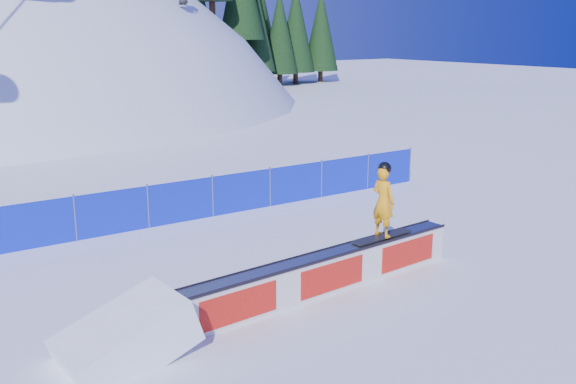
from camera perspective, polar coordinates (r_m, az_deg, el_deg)
ground at (r=14.00m, az=-8.96°, el=-8.42°), size 160.00×160.00×0.00m
safety_fence at (r=17.78m, az=-15.30°, el=-1.78°), size 22.05×0.05×1.30m
rail_box at (r=13.52m, az=3.32°, el=-7.18°), size 7.16×1.01×0.86m
snow_ramp at (r=11.49m, az=-14.14°, el=-14.00°), size 2.35×1.57×1.41m
snowboarder at (r=14.24m, az=8.47°, el=-0.78°), size 1.66×0.63×1.71m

